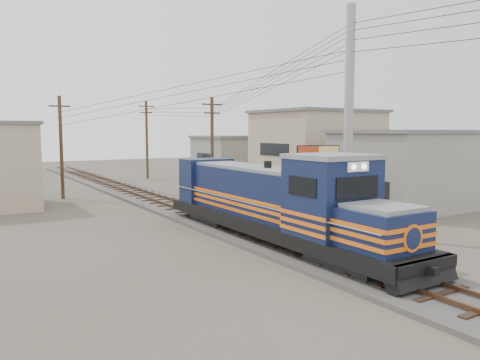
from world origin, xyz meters
TOP-DOWN VIEW (x-y plane):
  - ground at (0.00, 0.00)m, footprint 120.00×120.00m
  - ballast at (0.00, 10.00)m, footprint 3.60×70.00m
  - track at (0.00, 10.00)m, footprint 1.15×70.00m
  - locomotive at (0.00, 0.06)m, footprint 2.73×14.83m
  - utility_pole_main at (3.50, -0.50)m, footprint 0.40×0.40m
  - wooden_pole_mid at (4.50, 14.00)m, footprint 1.60×0.24m
  - wooden_pole_far at (4.80, 28.00)m, footprint 1.60×0.24m
  - wooden_pole_left at (-5.00, 18.00)m, footprint 1.60×0.24m
  - power_lines at (-0.14, 8.49)m, footprint 9.65×19.00m
  - shophouse_front at (11.50, 3.00)m, footprint 7.35×6.30m
  - shophouse_mid at (12.50, 12.00)m, footprint 8.40×7.35m
  - shophouse_back at (11.00, 22.00)m, footprint 6.30×6.30m
  - billboard at (5.68, 3.96)m, footprint 2.44×0.79m
  - market_umbrella at (5.88, 4.99)m, footprint 2.82×2.82m
  - vendor at (5.54, 6.07)m, footprint 0.82×0.72m
  - plant_nursery at (4.75, 3.56)m, footprint 3.40×3.20m

SIDE VIEW (x-z plane):
  - ground at x=0.00m, z-range 0.00..0.00m
  - ballast at x=0.00m, z-range 0.00..0.16m
  - track at x=0.00m, z-range 0.20..0.32m
  - plant_nursery at x=4.75m, z-range -0.06..1.07m
  - vendor at x=5.54m, z-range 0.00..1.89m
  - locomotive at x=0.00m, z-range -0.21..3.47m
  - shophouse_back at x=11.00m, z-range 0.01..4.21m
  - shophouse_front at x=11.50m, z-range 0.01..4.71m
  - market_umbrella at x=5.88m, z-range 1.04..3.76m
  - billboard at x=5.68m, z-range 0.93..4.80m
  - shophouse_mid at x=12.50m, z-range 0.01..6.21m
  - wooden_pole_mid at x=4.50m, z-range 0.18..7.18m
  - wooden_pole_left at x=-5.00m, z-range 0.18..7.18m
  - wooden_pole_far at x=4.80m, z-range 0.18..7.68m
  - utility_pole_main at x=3.50m, z-range 0.00..10.00m
  - power_lines at x=-0.14m, z-range 5.91..9.21m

